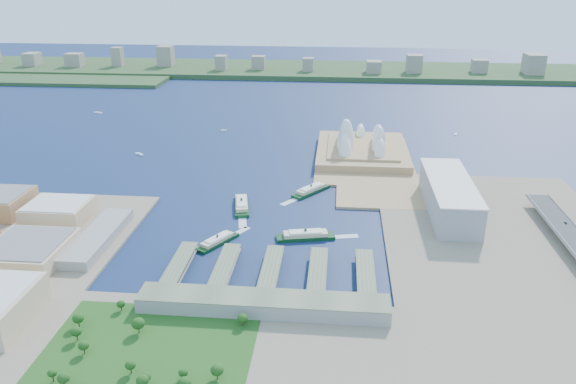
# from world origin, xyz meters

# --- Properties ---
(ground) EXTENTS (3000.00, 3000.00, 0.00)m
(ground) POSITION_xyz_m (0.00, 0.00, 0.00)
(ground) COLOR #0E1C43
(ground) RESTS_ON ground
(south_land) EXTENTS (720.00, 180.00, 3.00)m
(south_land) POSITION_xyz_m (0.00, -210.00, 1.50)
(south_land) COLOR gray
(south_land) RESTS_ON ground
(east_land) EXTENTS (240.00, 500.00, 3.00)m
(east_land) POSITION_xyz_m (240.00, -50.00, 1.50)
(east_land) COLOR gray
(east_land) RESTS_ON ground
(peninsula) EXTENTS (135.00, 220.00, 3.00)m
(peninsula) POSITION_xyz_m (107.50, 260.00, 1.50)
(peninsula) COLOR #A48259
(peninsula) RESTS_ON ground
(far_shore) EXTENTS (2200.00, 260.00, 12.00)m
(far_shore) POSITION_xyz_m (0.00, 980.00, 6.00)
(far_shore) COLOR #2D4926
(far_shore) RESTS_ON ground
(opera_house) EXTENTS (134.00, 180.00, 58.00)m
(opera_house) POSITION_xyz_m (105.00, 280.00, 32.00)
(opera_house) COLOR white
(opera_house) RESTS_ON peninsula
(toaster_building) EXTENTS (45.00, 155.00, 35.00)m
(toaster_building) POSITION_xyz_m (195.00, 80.00, 20.50)
(toaster_building) COLOR gray
(toaster_building) RESTS_ON east_land
(ferry_wharves) EXTENTS (184.00, 90.00, 9.30)m
(ferry_wharves) POSITION_xyz_m (14.00, -75.00, 4.65)
(ferry_wharves) COLOR #5C664D
(ferry_wharves) RESTS_ON ground
(terminal_building) EXTENTS (200.00, 28.00, 12.00)m
(terminal_building) POSITION_xyz_m (15.00, -135.00, 9.00)
(terminal_building) COLOR gray
(terminal_building) RESTS_ON south_land
(park) EXTENTS (150.00, 110.00, 16.00)m
(park) POSITION_xyz_m (-60.00, -190.00, 11.00)
(park) COLOR #194714
(park) RESTS_ON south_land
(far_skyline) EXTENTS (1900.00, 140.00, 55.00)m
(far_skyline) POSITION_xyz_m (0.00, 960.00, 39.50)
(far_skyline) COLOR gray
(far_skyline) RESTS_ON far_shore
(ferry_a) EXTENTS (26.69, 62.47, 11.47)m
(ferry_a) POSITION_xyz_m (-38.41, 74.95, 5.73)
(ferry_a) COLOR #0E3818
(ferry_a) RESTS_ON ground
(ferry_b) EXTENTS (45.98, 54.35, 10.80)m
(ferry_b) POSITION_xyz_m (38.73, 128.37, 5.40)
(ferry_b) COLOR #0E3818
(ferry_b) RESTS_ON ground
(ferry_c) EXTENTS (37.76, 50.76, 9.72)m
(ferry_c) POSITION_xyz_m (-46.92, -17.57, 4.86)
(ferry_c) COLOR #0E3818
(ferry_c) RESTS_ON ground
(ferry_d) EXTENTS (61.29, 27.39, 11.24)m
(ferry_d) POSITION_xyz_m (40.00, 1.84, 5.62)
(ferry_d) COLOR #0E3818
(ferry_d) RESTS_ON ground
(boat_a) EXTENTS (14.50, 11.36, 2.88)m
(boat_a) POSITION_xyz_m (-222.51, 254.70, 1.44)
(boat_a) COLOR white
(boat_a) RESTS_ON ground
(boat_b) EXTENTS (9.38, 8.13, 2.50)m
(boat_b) POSITION_xyz_m (-124.49, 394.68, 1.25)
(boat_b) COLOR white
(boat_b) RESTS_ON ground
(boat_c) EXTENTS (7.34, 12.10, 2.62)m
(boat_c) POSITION_xyz_m (262.91, 407.32, 1.31)
(boat_c) COLOR white
(boat_c) RESTS_ON ground
(boat_d) EXTENTS (17.02, 6.33, 2.81)m
(boat_d) POSITION_xyz_m (-387.44, 495.52, 1.40)
(boat_d) COLOR white
(boat_d) RESTS_ON ground
(boat_e) EXTENTS (3.87, 11.94, 2.92)m
(boat_e) POSITION_xyz_m (80.21, 478.85, 1.46)
(boat_e) COLOR white
(boat_e) RESTS_ON ground
(car_c) EXTENTS (2.01, 4.95, 1.44)m
(car_c) POSITION_xyz_m (304.00, 31.88, 15.57)
(car_c) COLOR slate
(car_c) RESTS_ON expressway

